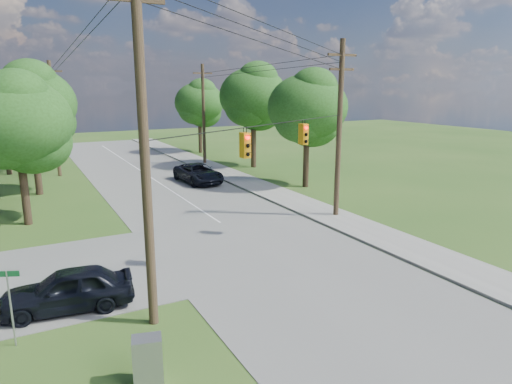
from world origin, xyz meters
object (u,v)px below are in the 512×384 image
pole_north_w (54,118)px  car_cross_dark (68,289)px  pole_ne (339,128)px  pole_sw (144,140)px  pole_north_e (204,114)px  control_cabinet (148,362)px  car_main_north (198,173)px

pole_north_w → car_cross_dark: size_ratio=2.22×
pole_ne → car_cross_dark: size_ratio=2.33×
pole_ne → pole_north_w: bearing=122.3°
pole_sw → pole_north_e: bearing=65.5°
car_cross_dark → control_cabinet: bearing=22.0°
car_main_north → control_cabinet: 26.45m
pole_sw → car_cross_dark: pole_sw is taller
control_cabinet → pole_ne: bearing=50.4°
pole_sw → car_cross_dark: bearing=136.6°
pole_sw → pole_ne: 15.51m
pole_sw → pole_north_w: size_ratio=1.20×
pole_sw → car_cross_dark: size_ratio=2.66×
car_cross_dark → control_cabinet: size_ratio=3.21×
pole_ne → control_cabinet: size_ratio=7.47×
pole_ne → car_main_north: bearing=106.3°
pole_sw → pole_north_e: pole_sw is taller
pole_sw → pole_ne: bearing=29.4°
pole_north_w → control_cabinet: 33.12m
pole_ne → pole_north_e: bearing=90.0°
pole_sw → control_cabinet: 6.47m
pole_ne → pole_north_e: pole_ne is taller
pole_north_w → control_cabinet: (-0.62, -32.82, -4.43)m
pole_north_w → car_cross_dark: pole_north_w is taller
pole_north_e → pole_ne: bearing=-90.0°
pole_north_e → control_cabinet: size_ratio=7.12×
pole_sw → pole_north_w: pole_sw is taller
pole_north_w → control_cabinet: size_ratio=7.12×
control_cabinet → pole_north_w: bearing=102.7°
pole_sw → pole_ne: (13.50, 7.60, -0.76)m
pole_north_e → pole_north_w: 13.90m
pole_north_w → pole_sw: bearing=-89.2°
pole_sw → car_main_north: size_ratio=2.15×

